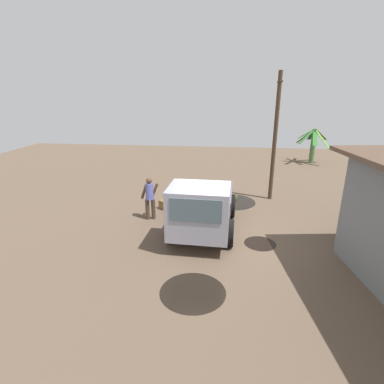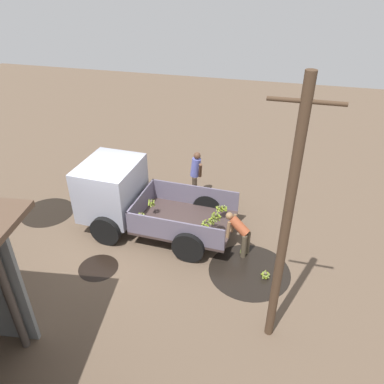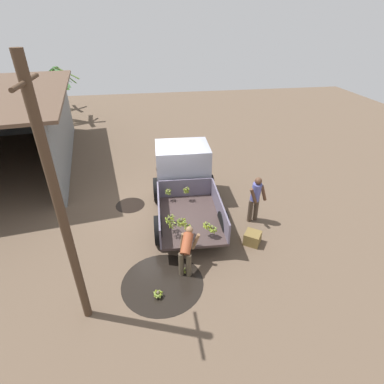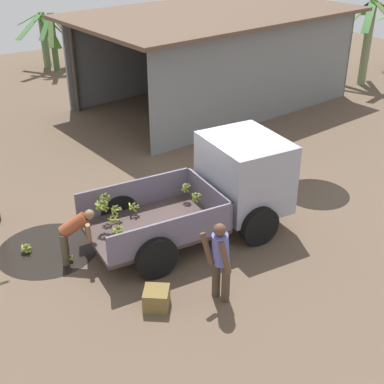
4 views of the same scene
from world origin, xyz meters
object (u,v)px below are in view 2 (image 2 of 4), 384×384
person_foreground_visitor (196,173)px  wooden_crate_0 (225,202)px  banana_bunch_on_ground_1 (265,275)px  cargo_truck (125,195)px  banana_bunch_on_ground_0 (243,251)px  person_worker_loading (240,231)px  utility_pole (286,226)px

person_foreground_visitor → wooden_crate_0: person_foreground_visitor is taller
person_foreground_visitor → banana_bunch_on_ground_1: 4.35m
cargo_truck → banana_bunch_on_ground_0: (-3.60, 0.46, -0.99)m
cargo_truck → person_worker_loading: cargo_truck is taller
utility_pole → person_foreground_visitor: size_ratio=3.39×
cargo_truck → utility_pole: bearing=149.8°
utility_pole → banana_bunch_on_ground_1: bearing=-82.1°
banana_bunch_on_ground_0 → wooden_crate_0: 2.34m
person_foreground_visitor → banana_bunch_on_ground_1: bearing=-68.2°
person_foreground_visitor → wooden_crate_0: 1.38m
utility_pole → banana_bunch_on_ground_1: utility_pole is taller
person_worker_loading → banana_bunch_on_ground_1: person_worker_loading is taller
person_foreground_visitor → utility_pole: bearing=-76.6°
cargo_truck → wooden_crate_0: size_ratio=9.87×
utility_pole → banana_bunch_on_ground_0: (0.90, -2.41, -2.78)m
person_foreground_visitor → banana_bunch_on_ground_0: (-1.99, 2.57, -0.83)m
person_foreground_visitor → wooden_crate_0: bearing=-36.8°
person_foreground_visitor → banana_bunch_on_ground_1: (-2.67, 3.34, -0.81)m
wooden_crate_0 → utility_pole: bearing=111.4°
wooden_crate_0 → person_foreground_visitor: bearing=-20.1°
cargo_truck → banana_bunch_on_ground_1: bearing=166.2°
banana_bunch_on_ground_1 → wooden_crate_0: wooden_crate_0 is taller
person_foreground_visitor → banana_bunch_on_ground_1: size_ratio=6.64×
banana_bunch_on_ground_0 → wooden_crate_0: size_ratio=0.40×
cargo_truck → banana_bunch_on_ground_0: size_ratio=24.58×
cargo_truck → person_worker_loading: size_ratio=3.82×
wooden_crate_0 → person_worker_loading: bearing=109.5°
cargo_truck → person_foreground_visitor: 2.66m
person_worker_loading → banana_bunch_on_ground_0: size_ratio=6.44×
banana_bunch_on_ground_0 → wooden_crate_0: (0.89, -2.17, 0.10)m
cargo_truck → person_worker_loading: 3.50m
person_worker_loading → person_foreground_visitor: bearing=-32.6°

